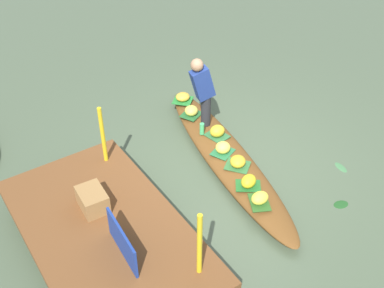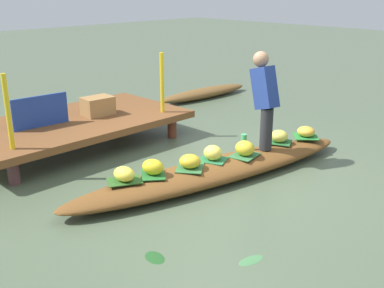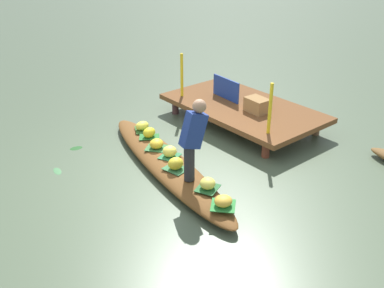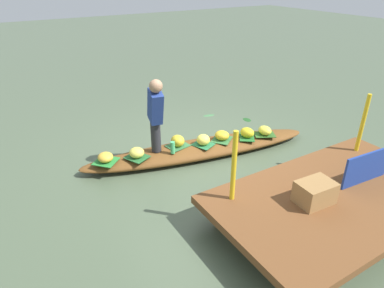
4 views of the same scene
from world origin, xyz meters
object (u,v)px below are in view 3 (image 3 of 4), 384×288
banana_bunch_2 (208,183)px  banana_bunch_6 (170,151)px  market_banner (226,89)px  produce_crate (257,105)px  banana_bunch_3 (223,201)px  banana_bunch_0 (176,163)px  banana_bunch_1 (156,144)px  vendor_person (193,136)px  vendor_boat (167,164)px  banana_bunch_4 (149,132)px  water_bottle (192,164)px  banana_bunch_5 (142,126)px

banana_bunch_2 → banana_bunch_6: banana_bunch_6 is taller
market_banner → produce_crate: size_ratio=1.80×
banana_bunch_3 → market_banner: bearing=135.9°
banana_bunch_0 → banana_bunch_1: banana_bunch_0 is taller
banana_bunch_3 → vendor_person: vendor_person is taller
banana_bunch_2 → vendor_person: (-0.35, 0.02, 0.62)m
vendor_boat → banana_bunch_3: 1.62m
banana_bunch_1 → banana_bunch_4: (-0.44, 0.15, 0.01)m
vendor_boat → vendor_person: size_ratio=3.27×
banana_bunch_4 → water_bottle: water_bottle is taller
vendor_person → market_banner: (-1.83, 2.41, -0.32)m
banana_bunch_1 → market_banner: bearing=106.4°
produce_crate → banana_bunch_4: bearing=-108.2°
produce_crate → banana_bunch_3: bearing=-55.4°
banana_bunch_3 → produce_crate: produce_crate is taller
banana_bunch_2 → banana_bunch_5: (-2.30, 0.42, -0.00)m
banana_bunch_1 → banana_bunch_0: bearing=-13.9°
banana_bunch_1 → produce_crate: bearing=83.7°
banana_bunch_1 → banana_bunch_6: (0.38, -0.01, 0.01)m
banana_bunch_5 → banana_bunch_6: bearing=-11.9°
vendor_boat → banana_bunch_3: banana_bunch_3 is taller
vendor_boat → banana_bunch_6: (-0.01, 0.07, 0.21)m
banana_bunch_6 → vendor_boat: bearing=-85.2°
banana_bunch_3 → banana_bunch_4: 2.46m
banana_bunch_4 → vendor_person: (1.60, -0.32, 0.61)m
market_banner → produce_crate: (0.90, -0.03, -0.08)m
produce_crate → banana_bunch_6: bearing=-86.4°
banana_bunch_5 → banana_bunch_1: bearing=-16.8°
vendor_boat → banana_bunch_6: bearing=105.5°
banana_bunch_4 → produce_crate: (0.68, 2.06, 0.21)m
banana_bunch_0 → banana_bunch_5: bearing=164.7°
banana_bunch_4 → banana_bunch_5: (-0.34, 0.08, -0.01)m
banana_bunch_4 → banana_bunch_3: bearing=-10.9°
banana_bunch_3 → market_banner: (-2.65, 2.56, 0.31)m
banana_bunch_3 → banana_bunch_5: size_ratio=0.97×
banana_bunch_1 → banana_bunch_4: size_ratio=0.99×
banana_bunch_5 → produce_crate: size_ratio=0.59×
water_bottle → banana_bunch_3: bearing=-16.1°
banana_bunch_1 → banana_bunch_3: size_ratio=1.00×
banana_bunch_3 → banana_bunch_2: bearing=164.5°
banana_bunch_1 → produce_crate: size_ratio=0.57×
banana_bunch_4 → banana_bunch_6: bearing=-11.2°
market_banner → produce_crate: 0.91m
banana_bunch_3 → vendor_person: 1.04m
vendor_boat → banana_bunch_4: bearing=174.9°
market_banner → banana_bunch_6: bearing=-61.0°
vendor_boat → produce_crate: size_ratio=9.26×
banana_bunch_1 → banana_bunch_6: banana_bunch_6 is taller
banana_bunch_2 → produce_crate: produce_crate is taller
banana_bunch_4 → banana_bunch_1: bearing=-19.2°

